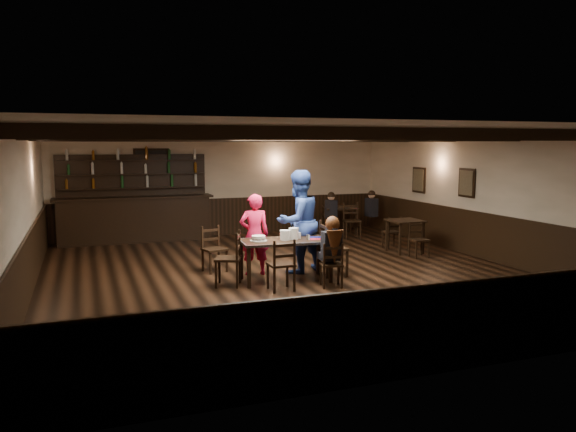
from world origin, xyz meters
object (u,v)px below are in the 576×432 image
object	(u,v)px
woman_pink	(254,235)
man_blue	(298,222)
chair_near_left	(283,261)
chair_near_right	(332,262)
bar_counter	(135,213)
dining_table	(285,244)
cake	(259,238)

from	to	relation	value
woman_pink	man_blue	bearing A→B (deg)	-179.12
chair_near_left	chair_near_right	xyz separation A→B (m)	(0.88, -0.08, -0.06)
woman_pink	bar_counter	bearing A→B (deg)	-61.51
dining_table	man_blue	xyz separation A→B (m)	(0.47, 0.57, 0.31)
chair_near_left	man_blue	distance (m)	1.52
dining_table	chair_near_right	distance (m)	0.97
chair_near_left	woman_pink	distance (m)	1.35
woman_pink	man_blue	world-z (taller)	man_blue
chair_near_right	bar_counter	size ratio (longest dim) A/B	0.20
woman_pink	bar_counter	distance (m)	4.92
woman_pink	chair_near_left	bearing A→B (deg)	101.04
man_blue	bar_counter	distance (m)	5.38
man_blue	bar_counter	world-z (taller)	bar_counter
dining_table	woman_pink	distance (m)	0.77
chair_near_left	bar_counter	world-z (taller)	bar_counter
woman_pink	bar_counter	size ratio (longest dim) A/B	0.39
chair_near_right	man_blue	world-z (taller)	man_blue
cake	man_blue	bearing A→B (deg)	27.76
chair_near_right	bar_counter	distance (m)	6.60
woman_pink	man_blue	xyz separation A→B (m)	(0.85, -0.09, 0.22)
chair_near_right	bar_counter	world-z (taller)	bar_counter
cake	bar_counter	world-z (taller)	bar_counter
cake	bar_counter	xyz separation A→B (m)	(-1.68, 5.18, -0.07)
chair_near_left	woman_pink	size ratio (longest dim) A/B	0.58
dining_table	chair_near_right	size ratio (longest dim) A/B	2.12
chair_near_left	chair_near_right	bearing A→B (deg)	-5.06
chair_near_left	bar_counter	xyz separation A→B (m)	(-1.87, 5.91, 0.21)
chair_near_right	woman_pink	distance (m)	1.73
chair_near_left	chair_near_right	size ratio (longest dim) A/B	1.13
woman_pink	man_blue	size ratio (longest dim) A/B	0.78
chair_near_right	cake	bearing A→B (deg)	142.90
dining_table	cake	xyz separation A→B (m)	(-0.48, 0.06, 0.12)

